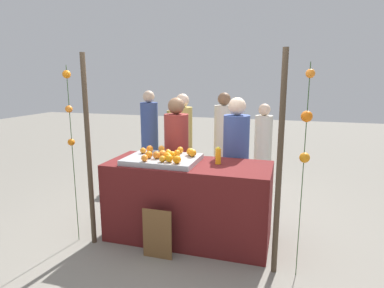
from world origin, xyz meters
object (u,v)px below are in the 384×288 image
Objects in this scene: stall_counter at (188,201)px; vendor_left at (177,162)px; orange_0 at (145,158)px; chalkboard_sign at (157,234)px; juice_bottle at (218,156)px; orange_1 at (163,154)px; vendor_right at (236,166)px.

stall_counter is 1.16× the size of vendor_left.
orange_0 is 0.85m from chalkboard_sign.
juice_bottle is 0.12× the size of vendor_left.
juice_bottle is 0.35× the size of chalkboard_sign.
vendor_right reaches higher than orange_1.
orange_0 is 0.25m from orange_1.
orange_1 reaches higher than chalkboard_sign.
vendor_left is at bearing 141.87° from juice_bottle.
orange_1 is (-0.30, -0.07, 0.58)m from stall_counter.
orange_1 is at bearing -167.59° from juice_bottle.
juice_bottle is (0.34, 0.07, 0.57)m from stall_counter.
juice_bottle reaches higher than stall_counter.
vendor_right is at bearing 52.14° from stall_counter.
chalkboard_sign is (-0.52, -0.61, -0.77)m from juice_bottle.
vendor_left is at bearing 178.43° from vendor_right.
vendor_right reaches higher than vendor_left.
chalkboard_sign is (0.11, -0.47, -0.78)m from orange_1.
vendor_right is at bearing 41.45° from orange_1.
vendor_right is (0.47, 0.60, 0.31)m from stall_counter.
orange_0 is 0.39× the size of juice_bottle.
vendor_left reaches higher than juice_bottle.
orange_1 is at bearing 58.70° from orange_0.
orange_1 reaches higher than stall_counter.
vendor_left is 0.99× the size of vendor_right.
stall_counter is 0.77m from orange_0.
vendor_right reaches higher than juice_bottle.
orange_0 is (-0.43, -0.29, 0.57)m from stall_counter.
vendor_left is (0.06, 0.91, -0.27)m from orange_0.
juice_bottle reaches higher than chalkboard_sign.
orange_1 is 0.05× the size of vendor_right.
orange_1 is (0.13, 0.22, 0.01)m from orange_0.
orange_0 is 0.14× the size of chalkboard_sign.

